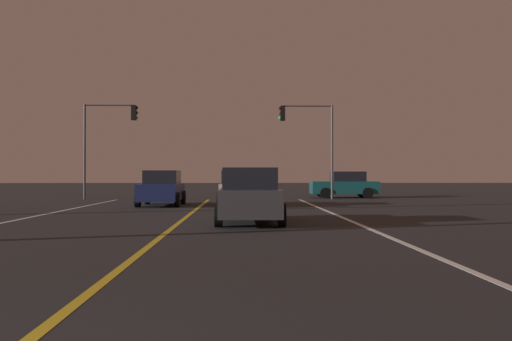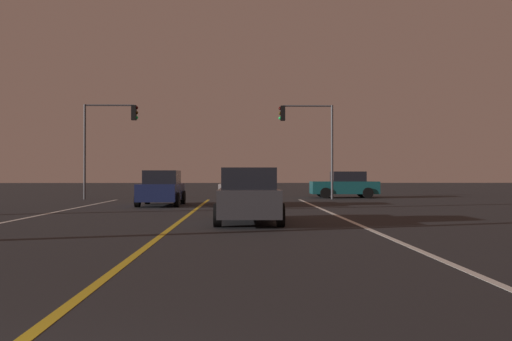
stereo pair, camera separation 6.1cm
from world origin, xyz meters
name	(u,v)px [view 2 (the right image)]	position (x,y,z in m)	size (l,w,h in m)	color
lane_edge_right	(372,230)	(5.46, 12.52, 0.00)	(0.16, 37.04, 0.01)	silver
lane_center_divider	(168,231)	(0.00, 12.52, 0.00)	(0.16, 37.04, 0.01)	gold
car_oncoming	(162,189)	(-1.91, 24.77, 0.82)	(2.02, 4.30, 1.70)	black
car_crossing_side	(345,185)	(8.69, 33.58, 0.82)	(4.30, 2.02, 1.70)	black
car_lead_same_lane	(249,196)	(2.18, 14.83, 0.82)	(2.02, 4.30, 1.70)	black
car_ahead_far	(239,189)	(1.83, 24.57, 0.82)	(2.02, 4.30, 1.70)	black
traffic_light_near_right	(307,129)	(5.98, 31.54, 4.27)	(3.36, 0.36, 5.75)	#4C4C51
traffic_light_near_left	(110,129)	(-6.01, 31.54, 4.27)	(3.29, 0.36, 5.76)	#4C4C51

